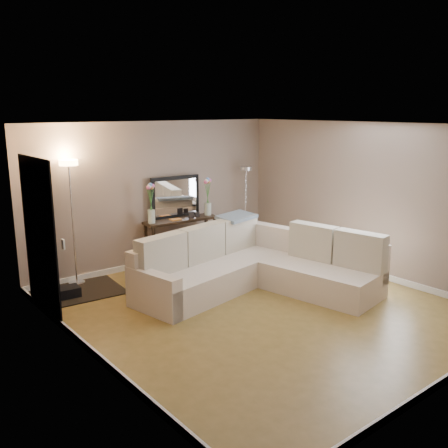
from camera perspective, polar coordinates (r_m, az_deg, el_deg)
floor at (r=7.34m, az=3.97°, el=-9.55°), size 5.00×5.50×0.01m
ceiling at (r=6.78m, az=4.33°, el=11.27°), size 5.00×5.50×0.01m
wall_back at (r=9.12m, az=-7.76°, el=3.40°), size 5.00×0.02×2.60m
wall_left at (r=5.59m, az=-15.11°, el=-3.10°), size 0.02×5.50×2.60m
wall_right at (r=8.81m, az=16.21°, el=2.67°), size 0.02×5.50×2.60m
baseboard_back at (r=9.38m, az=-7.44°, el=-4.16°), size 5.00×0.03×0.10m
baseboard_front at (r=5.82m, az=23.36°, el=-16.43°), size 5.00×0.03×0.10m
baseboard_left at (r=6.06m, az=-14.16°, el=-14.50°), size 0.03×5.50×0.10m
baseboard_right at (r=9.09m, az=15.62°, el=-5.12°), size 0.03×5.50×0.10m
doorway at (r=7.19m, az=-20.32°, el=-1.54°), size 0.02×1.20×2.20m
switch_plate at (r=6.39m, az=-17.91°, el=-2.20°), size 0.02×0.08×0.12m
sectional_sofa at (r=7.95m, az=3.18°, el=-4.82°), size 3.29×2.86×1.00m
throw_blanket at (r=8.60m, az=1.47°, el=0.84°), size 0.80×0.57×0.10m
console_table at (r=9.13m, az=-5.36°, el=-1.76°), size 1.41×0.46×0.86m
leaning_mirror at (r=9.17m, az=-5.57°, el=3.07°), size 0.99×0.11×0.77m
table_decor at (r=9.06m, az=-4.86°, el=0.63°), size 0.59×0.14×0.14m
flower_vase_left at (r=8.76m, az=-8.33°, el=1.96°), size 0.16×0.14×0.73m
flower_vase_right at (r=9.34m, az=-1.87°, el=2.78°), size 0.16×0.14×0.73m
floor_lamp_lit at (r=8.24m, az=-17.10°, el=2.90°), size 0.31×0.31×2.04m
floor_lamp_unlit at (r=10.00m, az=2.50°, el=3.76°), size 0.29×0.29×1.69m
charcoal_rug at (r=8.22m, az=-16.36°, el=-7.44°), size 1.41×1.11×0.02m
black_bag at (r=8.03m, az=-17.52°, el=-7.74°), size 0.40×0.30×0.24m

